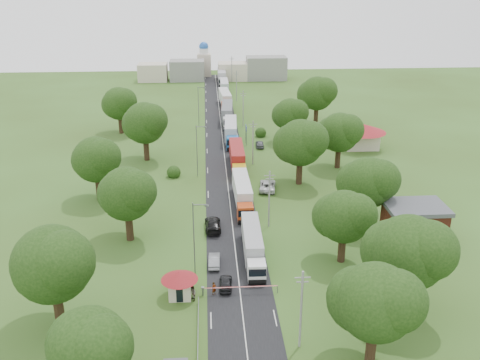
{
  "coord_description": "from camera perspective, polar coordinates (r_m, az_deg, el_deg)",
  "views": [
    {
      "loc": [
        -3.56,
        -79.75,
        36.43
      ],
      "look_at": [
        1.89,
        4.92,
        3.0
      ],
      "focal_mm": 40.0,
      "sensor_mm": 36.0,
      "label": 1
    }
  ],
  "objects": [
    {
      "name": "info_sign",
      "position": [
        119.84,
        0.66,
        5.31
      ],
      "size": [
        0.12,
        3.1,
        4.1
      ],
      "color": "slate",
      "rests_on": "ground"
    },
    {
      "name": "truck_5",
      "position": [
        153.36,
        -1.59,
        8.61
      ],
      "size": [
        3.41,
        15.3,
        4.22
      ],
      "color": "#AC391A",
      "rests_on": "ground"
    },
    {
      "name": "guard_booth",
      "position": [
        64.69,
        -6.46,
        -10.63
      ],
      "size": [
        4.4,
        4.4,
        3.45
      ],
      "color": "beige",
      "rests_on": "ground"
    },
    {
      "name": "pole_2",
      "position": [
        106.02,
        1.39,
        4.07
      ],
      "size": [
        1.6,
        0.24,
        9.0
      ],
      "color": "gray",
      "rests_on": "ground"
    },
    {
      "name": "tree_6",
      "position": [
        120.14,
        5.36,
        7.03
      ],
      "size": [
        8.0,
        8.0,
        10.1
      ],
      "color": "#382616",
      "rests_on": "ground"
    },
    {
      "name": "pole_5",
      "position": [
        187.67,
        -0.88,
        11.76
      ],
      "size": [
        1.6,
        0.24,
        9.0
      ],
      "color": "gray",
      "rests_on": "ground"
    },
    {
      "name": "house_cream",
      "position": [
        119.35,
        12.85,
        5.01
      ],
      "size": [
        10.08,
        10.08,
        5.8
      ],
      "color": "beige",
      "rests_on": "ground"
    },
    {
      "name": "tree_3",
      "position": [
        81.1,
        13.46,
        -0.22
      ],
      "size": [
        8.8,
        8.8,
        11.07
      ],
      "color": "#382616",
      "rests_on": "ground"
    },
    {
      "name": "car_verge_far",
      "position": [
        117.85,
        2.13,
        3.85
      ],
      "size": [
        1.87,
        4.34,
        1.46
      ],
      "primitive_type": "imported",
      "rotation": [
        0.0,
        0.0,
        3.11
      ],
      "color": "#515358",
      "rests_on": "ground"
    },
    {
      "name": "tree_11",
      "position": [
        91.66,
        -15.1,
        2.16
      ],
      "size": [
        8.8,
        8.8,
        11.07
      ],
      "color": "#382616",
      "rests_on": "ground"
    },
    {
      "name": "house_brick",
      "position": [
        81.27,
        18.07,
        -4.2
      ],
      "size": [
        8.6,
        6.6,
        5.2
      ],
      "color": "maroon",
      "rests_on": "ground"
    },
    {
      "name": "road",
      "position": [
        106.25,
        -1.54,
        1.44
      ],
      "size": [
        8.0,
        200.0,
        0.04
      ],
      "primitive_type": "cube",
      "color": "black",
      "rests_on": "ground"
    },
    {
      "name": "tree_1",
      "position": [
        61.42,
        17.47,
        -7.31
      ],
      "size": [
        9.6,
        9.6,
        12.05
      ],
      "color": "#382616",
      "rests_on": "ground"
    },
    {
      "name": "tree_4",
      "position": [
        95.79,
        6.45,
        4.01
      ],
      "size": [
        9.6,
        9.6,
        12.05
      ],
      "color": "#382616",
      "rests_on": "ground"
    },
    {
      "name": "tree_9",
      "position": [
        59.83,
        -19.37,
        -8.37
      ],
      "size": [
        9.6,
        9.6,
        12.05
      ],
      "color": "#382616",
      "rests_on": "ground"
    },
    {
      "name": "pole_0",
      "position": [
        55.61,
        6.55,
        -13.47
      ],
      "size": [
        1.6,
        0.24,
        9.0
      ],
      "color": "gray",
      "rests_on": "ground"
    },
    {
      "name": "pedestrian_near",
      "position": [
        65.4,
        -2.78,
        -11.51
      ],
      "size": [
        0.71,
        0.67,
        1.64
      ],
      "primitive_type": "imported",
      "rotation": [
        0.0,
        0.0,
        0.65
      ],
      "color": "gray",
      "rests_on": "ground"
    },
    {
      "name": "tree_10",
      "position": [
        76.62,
        -12.0,
        -1.4
      ],
      "size": [
        8.8,
        8.8,
        11.07
      ],
      "color": "#382616",
      "rests_on": "ground"
    },
    {
      "name": "tree_7",
      "position": [
        135.85,
        8.21,
        9.14
      ],
      "size": [
        9.6,
        9.6,
        12.05
      ],
      "color": "#382616",
      "rests_on": "ground"
    },
    {
      "name": "car_lane_mid",
      "position": [
        71.39,
        -2.77,
        -8.57
      ],
      "size": [
        1.56,
        4.18,
        1.37
      ],
      "primitive_type": "imported",
      "rotation": [
        0.0,
        0.0,
        3.11
      ],
      "color": "gray",
      "rests_on": "ground"
    },
    {
      "name": "ground",
      "position": [
        87.75,
        -1.03,
        -3.03
      ],
      "size": [
        260.0,
        260.0,
        0.0
      ],
      "primitive_type": "plane",
      "color": "#344A18",
      "rests_on": "ground"
    },
    {
      "name": "guard_rail",
      "position": [
        57.72,
        -4.5,
        -17.71
      ],
      "size": [
        0.1,
        17.0,
        1.7
      ],
      "primitive_type": null,
      "color": "slate",
      "rests_on": "ground"
    },
    {
      "name": "car_lane_rear",
      "position": [
        80.57,
        -2.92,
        -4.74
      ],
      "size": [
        2.48,
        5.84,
        1.68
      ],
      "primitive_type": "imported",
      "rotation": [
        0.0,
        0.0,
        3.16
      ],
      "color": "black",
      "rests_on": "ground"
    },
    {
      "name": "lamp_2",
      "position": [
        133.38,
        -4.39,
        8.05
      ],
      "size": [
        2.03,
        0.22,
        10.0
      ],
      "color": "slate",
      "rests_on": "ground"
    },
    {
      "name": "truck_7",
      "position": [
        187.65,
        -1.96,
        10.99
      ],
      "size": [
        2.71,
        15.22,
        4.22
      ],
      "color": "#A7A7A7",
      "rests_on": "ground"
    },
    {
      "name": "truck_1",
      "position": [
        88.05,
        0.26,
        -1.4
      ],
      "size": [
        2.74,
        14.68,
        4.07
      ],
      "color": "#B43C14",
      "rests_on": "ground"
    },
    {
      "name": "tree_2",
      "position": [
        70.91,
        11.03,
        -3.8
      ],
      "size": [
        8.0,
        8.0,
        10.1
      ],
      "color": "#382616",
      "rests_on": "ground"
    },
    {
      "name": "truck_2",
      "position": [
        104.71,
        -0.3,
        2.43
      ],
      "size": [
        2.63,
        14.98,
        4.15
      ],
      "color": "gold",
      "rests_on": "ground"
    },
    {
      "name": "car_lane_front",
      "position": [
        66.68,
        -1.53,
        -10.94
      ],
      "size": [
        1.76,
        3.97,
        1.33
      ],
      "primitive_type": "imported",
      "rotation": [
        0.0,
        0.0,
        3.09
      ],
      "color": "black",
      "rests_on": "ground"
    },
    {
      "name": "pedestrian_booth",
      "position": [
        64.43,
        -5.07,
        -12.0
      ],
      "size": [
        0.97,
        1.1,
        1.91
      ],
      "primitive_type": "imported",
      "rotation": [
        0.0,
        0.0,
        -1.27
      ],
      "color": "gray",
      "rests_on": "ground"
    },
    {
      "name": "lamp_1",
      "position": [
        99.67,
        -4.54,
        3.39
      ],
      "size": [
        2.03,
        0.22,
        10.0
      ],
      "color": "slate",
      "rests_on": "ground"
    },
    {
      "name": "tree_5",
      "position": [
        105.31,
        10.55,
        5.04
      ],
      "size": [
        8.8,
        8.8,
        11.07
      ],
      "color": "#382616",
      "rests_on": "ground"
    },
    {
      "name": "tree_0",
      "position": [
        53.39,
        14.24,
        -12.41
      ],
      "size": [
        8.8,
        8.8,
        11.07
      ],
      "color": "#382616",
      "rests_on": "ground"
    },
    {
      "name": "tree_13",
      "position": [
        129.89,
        -12.77,
        7.98
      ],
      "size": [
        8.8,
        8.8,
        11.07
      ],
      "color": "#382616",
      "rests_on": "ground"
    },
    {
      "name": "truck_4",
      "position": [
        137.25,
        -1.36,
        7.1
      ],
      "size": [
        3.4,
        15.68,
        4.33
      ],
      "color": "silver",
      "rests_on": "ground"
    },
    {
      "name": "pole_4",
      "position": [
        160.19,
        -0.37,
        10.07
      ],
      "size": [
        1.6,
        0.24,
        9.0
      ],
      "color": "gray",
      "rests_on": "ground"
    },
    {
      "name": "car_verge_near",
      "position": [
        94.83,
        2.95,
        -0.58
      ],
      "size": [
        3.57,
        6.26,
        1.65
      ],
      "primitive_type": "imported",
      "rotation": [
        0.0,
        0.0,
        2.99
      ],
      "color": "silver",
      "rests_on": "ground"
    },
    {
      "name": "lamp_0",
      "position": [
        67.28,
        -4.82,
        -5.9
      ],
      "size": [
        2.03,
        0.22,
        10.0
      ],
      "color": "slate",
      "rests_on": "ground"
    },
    {
      "name": "distant_town",
      "position": [
        192.63,
        -2.41,
        11.64
      ],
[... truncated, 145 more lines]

